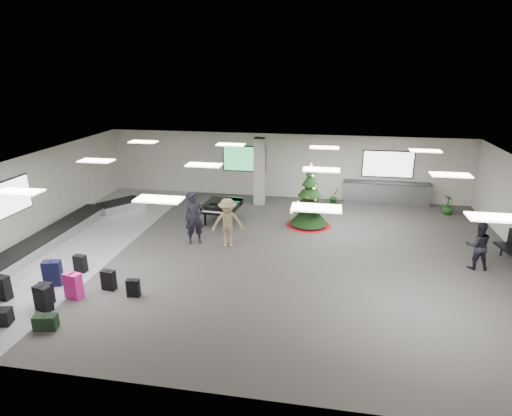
% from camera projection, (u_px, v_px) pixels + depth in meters
% --- Properties ---
extents(ground, '(18.00, 18.00, 0.00)m').
position_uv_depth(ground, '(261.00, 253.00, 15.33)').
color(ground, '#393734').
rests_on(ground, ground).
extents(room_envelope, '(18.02, 14.02, 3.21)m').
position_uv_depth(room_envelope, '(254.00, 185.00, 15.28)').
color(room_envelope, '#AAA69B').
rests_on(room_envelope, ground).
extents(baggage_carousel, '(2.28, 9.71, 0.43)m').
position_uv_depth(baggage_carousel, '(60.00, 234.00, 16.48)').
color(baggage_carousel, silver).
rests_on(baggage_carousel, ground).
extents(service_counter, '(4.05, 0.65, 1.08)m').
position_uv_depth(service_counter, '(386.00, 193.00, 20.54)').
color(service_counter, silver).
rests_on(service_counter, ground).
extents(suitcase_0, '(0.42, 0.25, 0.64)m').
position_uv_depth(suitcase_0, '(46.00, 293.00, 11.99)').
color(suitcase_0, black).
rests_on(suitcase_0, ground).
extents(suitcase_1, '(0.52, 0.36, 0.75)m').
position_uv_depth(suitcase_1, '(43.00, 298.00, 11.64)').
color(suitcase_1, black).
rests_on(suitcase_1, ground).
extents(pink_suitcase, '(0.54, 0.39, 0.79)m').
position_uv_depth(pink_suitcase, '(73.00, 286.00, 12.26)').
color(pink_suitcase, '#E91E8C').
rests_on(pink_suitcase, ground).
extents(suitcase_3, '(0.43, 0.27, 0.63)m').
position_uv_depth(suitcase_3, '(109.00, 280.00, 12.75)').
color(suitcase_3, black).
rests_on(suitcase_3, ground).
extents(navy_suitcase, '(0.58, 0.43, 0.82)m').
position_uv_depth(navy_suitcase, '(53.00, 273.00, 12.97)').
color(navy_suitcase, black).
rests_on(navy_suitcase, ground).
extents(suitcase_5, '(0.52, 0.33, 0.75)m').
position_uv_depth(suitcase_5, '(2.00, 288.00, 12.20)').
color(suitcase_5, black).
rests_on(suitcase_5, ground).
extents(green_duffel, '(0.62, 0.40, 0.40)m').
position_uv_depth(green_duffel, '(46.00, 322.00, 10.87)').
color(green_duffel, black).
rests_on(green_duffel, ground).
extents(suitcase_7, '(0.39, 0.23, 0.55)m').
position_uv_depth(suitcase_7, '(133.00, 288.00, 12.38)').
color(suitcase_7, black).
rests_on(suitcase_7, ground).
extents(suitcase_8, '(0.41, 0.26, 0.60)m').
position_uv_depth(suitcase_8, '(80.00, 264.00, 13.85)').
color(suitcase_8, black).
rests_on(suitcase_8, ground).
extents(christmas_tree, '(1.89, 1.89, 2.69)m').
position_uv_depth(christmas_tree, '(309.00, 204.00, 17.68)').
color(christmas_tree, maroon).
rests_on(christmas_tree, ground).
extents(grand_piano, '(1.52, 1.88, 1.01)m').
position_uv_depth(grand_piano, '(222.00, 206.00, 18.11)').
color(grand_piano, black).
rests_on(grand_piano, ground).
extents(traveler_a, '(0.86, 0.74, 1.98)m').
position_uv_depth(traveler_a, '(194.00, 218.00, 15.89)').
color(traveler_a, black).
rests_on(traveler_a, ground).
extents(traveler_b, '(1.32, 0.96, 1.84)m').
position_uv_depth(traveler_b, '(228.00, 223.00, 15.63)').
color(traveler_b, '#8A7955').
rests_on(traveler_b, ground).
extents(traveler_bench, '(0.81, 0.64, 1.62)m').
position_uv_depth(traveler_bench, '(478.00, 246.00, 13.93)').
color(traveler_bench, black).
rests_on(traveler_bench, ground).
extents(potted_plant_left, '(0.57, 0.56, 0.80)m').
position_uv_depth(potted_plant_left, '(334.00, 196.00, 20.52)').
color(potted_plant_left, '#123A17').
rests_on(potted_plant_left, ground).
extents(potted_plant_right, '(0.65, 0.65, 0.88)m').
position_uv_depth(potted_plant_right, '(448.00, 205.00, 19.16)').
color(potted_plant_right, '#123A17').
rests_on(potted_plant_right, ground).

